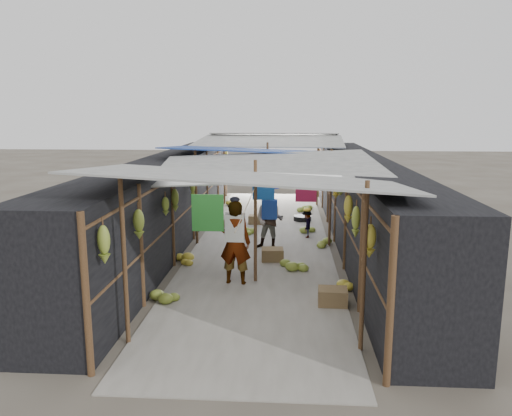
% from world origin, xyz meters
% --- Properties ---
extents(ground, '(80.00, 80.00, 0.00)m').
position_xyz_m(ground, '(0.00, 0.00, 0.00)').
color(ground, '#6B6356').
rests_on(ground, ground).
extents(aisle_slab, '(3.60, 16.00, 0.02)m').
position_xyz_m(aisle_slab, '(0.00, 6.50, 0.01)').
color(aisle_slab, '#9E998E').
rests_on(aisle_slab, ground).
extents(stall_left, '(1.40, 15.00, 2.30)m').
position_xyz_m(stall_left, '(-2.70, 6.50, 1.15)').
color(stall_left, black).
rests_on(stall_left, ground).
extents(stall_right, '(1.40, 15.00, 2.30)m').
position_xyz_m(stall_right, '(2.70, 6.50, 1.15)').
color(stall_right, black).
rests_on(stall_right, ground).
extents(crate_near, '(0.55, 0.45, 0.31)m').
position_xyz_m(crate_near, '(0.32, 4.51, 0.16)').
color(crate_near, olive).
rests_on(crate_near, ground).
extents(crate_mid, '(0.56, 0.46, 0.32)m').
position_xyz_m(crate_mid, '(1.53, 1.77, 0.16)').
color(crate_mid, olive).
rests_on(crate_mid, ground).
extents(crate_back, '(0.47, 0.39, 0.29)m').
position_xyz_m(crate_back, '(-0.34, 8.53, 0.15)').
color(crate_back, olive).
rests_on(crate_back, ground).
extents(black_basin, '(0.59, 0.59, 0.18)m').
position_xyz_m(black_basin, '(1.16, 9.10, 0.09)').
color(black_basin, black).
rests_on(black_basin, ground).
extents(vendor_elderly, '(0.69, 0.49, 1.79)m').
position_xyz_m(vendor_elderly, '(-0.41, 2.83, 0.90)').
color(vendor_elderly, white).
rests_on(vendor_elderly, ground).
extents(shopper_blue, '(0.89, 0.77, 1.58)m').
position_xyz_m(shopper_blue, '(0.20, 5.59, 0.79)').
color(shopper_blue, '#203CA1').
rests_on(shopper_blue, ground).
extents(vendor_seated, '(0.35, 0.55, 0.82)m').
position_xyz_m(vendor_seated, '(1.23, 6.82, 0.41)').
color(vendor_seated, '#46403C').
rests_on(vendor_seated, ground).
extents(market_canopy, '(5.62, 15.20, 2.77)m').
position_xyz_m(market_canopy, '(0.03, 6.81, 2.41)').
color(market_canopy, brown).
rests_on(market_canopy, ground).
extents(hanging_bananas, '(3.96, 13.85, 0.80)m').
position_xyz_m(hanging_bananas, '(0.10, 6.04, 1.68)').
color(hanging_bananas, olive).
rests_on(hanging_bananas, ground).
extents(floor_bananas, '(4.01, 10.29, 0.32)m').
position_xyz_m(floor_bananas, '(0.18, 6.23, 0.15)').
color(floor_bananas, olive).
rests_on(floor_bananas, ground).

